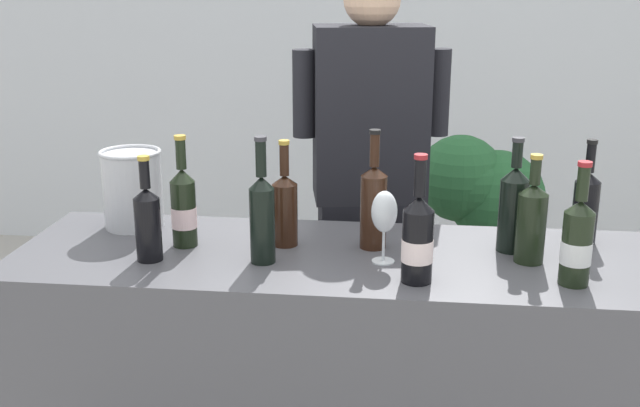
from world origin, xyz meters
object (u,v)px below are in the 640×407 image
object	(u,v)px
wine_bottle_3	(262,215)
wine_bottle_9	(285,207)
wine_bottle_2	(374,204)
wine_bottle_4	(532,221)
ice_bucket	(132,188)
wine_bottle_0	(513,207)
wine_bottle_6	(184,207)
wine_bottle_8	(418,238)
potted_shrub	(481,212)
wine_glass	(384,214)
person_server	(369,220)
wine_bottle_7	(577,241)
wine_bottle_5	(586,205)
wine_bottle_1	(148,221)

from	to	relation	value
wine_bottle_3	wine_bottle_9	size ratio (longest dim) A/B	1.13
wine_bottle_2	wine_bottle_4	xyz separation A→B (m)	(0.44, -0.07, -0.01)
wine_bottle_9	ice_bucket	world-z (taller)	wine_bottle_9
wine_bottle_0	wine_bottle_2	size ratio (longest dim) A/B	0.95
wine_bottle_4	wine_bottle_6	size ratio (longest dim) A/B	0.92
wine_bottle_8	potted_shrub	bearing A→B (deg)	77.61
wine_glass	person_server	bearing A→B (deg)	96.43
wine_bottle_6	wine_bottle_7	world-z (taller)	wine_bottle_6
wine_bottle_2	wine_bottle_7	bearing A→B (deg)	-22.43
wine_bottle_2	wine_bottle_5	bearing A→B (deg)	10.43
wine_bottle_2	ice_bucket	size ratio (longest dim) A/B	1.42
wine_bottle_6	wine_bottle_8	world-z (taller)	wine_bottle_8
wine_bottle_1	wine_bottle_7	size ratio (longest dim) A/B	0.92
ice_bucket	potted_shrub	size ratio (longest dim) A/B	0.24
wine_bottle_4	wine_bottle_6	world-z (taller)	wine_bottle_6
wine_bottle_6	wine_bottle_9	bearing A→B (deg)	7.55
wine_bottle_2	wine_bottle_3	xyz separation A→B (m)	(-0.30, -0.15, 0.00)
wine_bottle_0	ice_bucket	xyz separation A→B (m)	(-1.17, 0.09, -0.01)
wine_bottle_7	ice_bucket	bearing A→B (deg)	165.75
ice_bucket	wine_bottle_4	bearing A→B (deg)	-8.55
wine_bottle_2	wine_bottle_6	size ratio (longest dim) A/B	1.06
wine_bottle_6	wine_bottle_8	size ratio (longest dim) A/B	0.98
wine_bottle_3	wine_bottle_5	xyz separation A→B (m)	(0.92, 0.27, -0.02)
wine_bottle_1	wine_bottle_8	bearing A→B (deg)	-5.56
wine_bottle_4	ice_bucket	size ratio (longest dim) A/B	1.24
wine_bottle_3	ice_bucket	world-z (taller)	wine_bottle_3
wine_bottle_2	person_server	distance (m)	0.54
wine_bottle_9	ice_bucket	size ratio (longest dim) A/B	1.27
wine_bottle_8	person_server	bearing A→B (deg)	102.10
wine_bottle_5	wine_glass	world-z (taller)	wine_bottle_5
wine_bottle_8	wine_glass	xyz separation A→B (m)	(-0.09, 0.13, 0.02)
wine_bottle_7	wine_bottle_1	bearing A→B (deg)	177.82
wine_bottle_4	wine_bottle_9	distance (m)	0.70
ice_bucket	wine_bottle_2	bearing A→B (deg)	-8.20
wine_bottle_1	potted_shrub	size ratio (longest dim) A/B	0.29
wine_bottle_6	wine_glass	world-z (taller)	wine_bottle_6
wine_bottle_0	wine_bottle_3	bearing A→B (deg)	-166.10
wine_bottle_2	potted_shrub	bearing A→B (deg)	69.26
wine_bottle_3	wine_bottle_5	world-z (taller)	wine_bottle_3
person_server	wine_bottle_1	bearing A→B (deg)	-130.89
ice_bucket	potted_shrub	distance (m)	1.61
wine_bottle_7	wine_bottle_4	bearing A→B (deg)	121.70
wine_bottle_9	person_server	bearing A→B (deg)	66.10
wine_bottle_7	wine_bottle_9	world-z (taller)	wine_bottle_7
wine_glass	person_server	size ratio (longest dim) A/B	0.12
wine_bottle_5	person_server	bearing A→B (deg)	149.70
wine_bottle_3	wine_bottle_6	xyz separation A→B (m)	(-0.25, 0.11, -0.02)
wine_bottle_3	wine_bottle_5	size ratio (longest dim) A/B	1.13
wine_bottle_2	wine_bottle_7	xyz separation A→B (m)	(0.53, -0.22, -0.02)
wine_bottle_7	wine_bottle_0	bearing A→B (deg)	118.71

